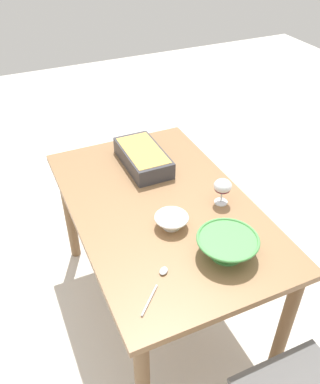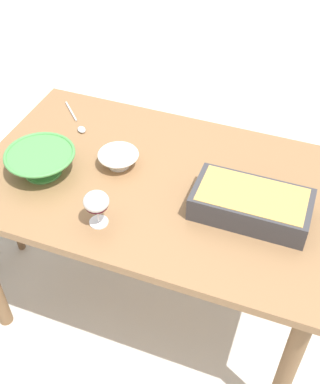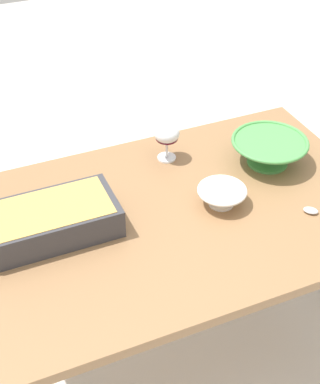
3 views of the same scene
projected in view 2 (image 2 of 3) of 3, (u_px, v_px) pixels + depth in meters
The scene contains 7 objects.
ground_plane at pixel (158, 298), 2.25m from camera, with size 8.00×8.00×0.00m, color beige.
dining_table at pixel (157, 200), 1.81m from camera, with size 1.30×0.81×0.74m.
wine_glass at pixel (96, 203), 1.52m from camera, with size 0.08×0.08×0.13m.
casserole_dish at pixel (251, 203), 1.58m from camera, with size 0.38×0.20×0.09m.
mixing_bowl at pixel (118, 158), 1.77m from camera, with size 0.15×0.15×0.06m.
small_bowl at pixel (41, 161), 1.73m from camera, with size 0.25×0.25×0.09m.
serving_spoon at pixel (78, 123), 1.97m from camera, with size 0.18×0.18×0.01m.
Camera 2 is at (-0.46, 1.20, 1.91)m, focal length 45.57 mm.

